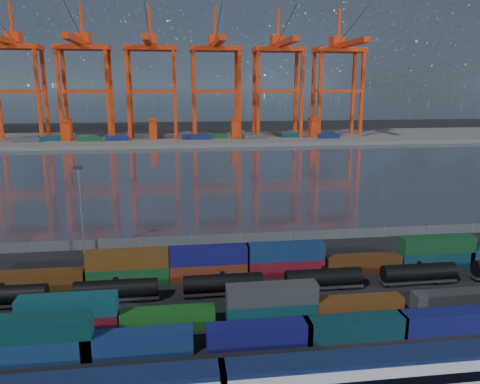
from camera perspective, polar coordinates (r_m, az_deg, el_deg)
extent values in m
plane|color=black|center=(68.53, 3.44, -13.82)|extent=(700.00, 700.00, 0.00)
plane|color=#2A313E|center=(168.31, -3.40, 2.32)|extent=(700.00, 700.00, 0.00)
cube|color=#514F4C|center=(271.94, -5.09, 6.54)|extent=(700.00, 70.00, 2.00)
cone|color=#1E2630|center=(1686.29, -14.92, 20.28)|extent=(1100.00, 1100.00, 520.00)
cone|color=#1E2630|center=(1685.35, -0.39, 19.66)|extent=(1040.00, 1040.00, 460.00)
cone|color=#1E2630|center=(1776.44, 13.18, 17.69)|extent=(960.00, 960.00, 380.00)
cone|color=#1E2630|center=(1922.38, 23.29, 15.42)|extent=(840.00, 840.00, 300.00)
cube|color=#101A3D|center=(46.67, -19.44, -20.89)|extent=(26.62, 2.87, 0.53)
cube|color=silver|center=(49.79, 14.04, -21.32)|extent=(26.62, 3.19, 4.05)
cube|color=#101A3D|center=(48.56, 14.20, -19.08)|extent=(26.62, 2.87, 0.53)
cube|color=black|center=(49.56, 14.07, -20.91)|extent=(26.65, 3.29, 1.06)
cube|color=navy|center=(60.75, -23.66, -17.22)|extent=(12.78, 2.60, 2.77)
cube|color=#0A3838|center=(59.46, -23.90, -14.90)|extent=(12.78, 2.60, 2.77)
cube|color=navy|center=(58.64, -12.30, -17.51)|extent=(12.78, 2.60, 2.77)
cube|color=#111259|center=(59.11, 2.34, -16.94)|extent=(12.78, 2.60, 2.77)
cube|color=#0A3138|center=(62.15, 13.85, -15.74)|extent=(12.78, 2.60, 2.77)
cube|color=navy|center=(67.39, 24.02, -14.17)|extent=(12.78, 2.60, 2.77)
cube|color=#570D16|center=(64.88, -20.09, -14.96)|extent=(12.11, 2.46, 2.62)
cube|color=#0E414B|center=(63.74, -20.28, -12.87)|extent=(12.11, 2.46, 2.62)
cube|color=#165419|center=(63.34, -8.76, -15.00)|extent=(12.11, 2.46, 2.62)
cube|color=#0C3B3F|center=(64.40, 3.89, -14.37)|extent=(12.11, 2.46, 2.62)
cube|color=#37383B|center=(63.24, 3.93, -12.26)|extent=(12.11, 2.46, 2.62)
cube|color=#593211|center=(67.66, 14.24, -13.35)|extent=(12.11, 2.46, 2.62)
cube|color=#37393B|center=(73.82, 24.68, -11.89)|extent=(12.11, 2.46, 2.62)
cube|color=#4D2B0F|center=(79.74, -23.06, -9.82)|extent=(12.85, 2.61, 2.79)
cube|color=#134821|center=(77.22, -13.38, -9.85)|extent=(12.85, 2.61, 2.79)
cube|color=#5A3512|center=(76.21, -13.49, -7.92)|extent=(12.85, 2.61, 2.79)
cube|color=maroon|center=(76.92, -3.76, -9.60)|extent=(12.85, 2.61, 2.79)
cube|color=#121157|center=(75.90, -3.79, -7.66)|extent=(12.85, 2.61, 2.79)
cube|color=maroon|center=(78.65, 5.51, -9.12)|extent=(12.85, 2.61, 2.79)
cube|color=navy|center=(77.66, 5.55, -7.21)|extent=(12.85, 2.61, 2.79)
cube|color=#4C280F|center=(82.65, 14.78, -8.39)|extent=(12.85, 2.61, 2.79)
cube|color=#0C3742|center=(88.37, 22.78, -7.59)|extent=(12.85, 2.61, 2.79)
cube|color=#12451F|center=(87.49, 22.94, -5.87)|extent=(12.85, 2.61, 2.79)
cylinder|color=black|center=(74.91, -26.92, -11.11)|extent=(11.79, 2.63, 2.63)
cylinder|color=black|center=(74.36, -27.03, -10.08)|extent=(0.73, 0.73, 0.45)
cube|color=black|center=(75.48, -26.80, -12.12)|extent=(12.24, 1.81, 0.36)
cube|color=black|center=(74.38, -23.74, -12.49)|extent=(2.27, 1.63, 0.54)
cylinder|color=black|center=(71.27, -14.85, -11.31)|extent=(11.79, 2.63, 2.63)
cylinder|color=black|center=(70.70, -14.92, -10.23)|extent=(0.73, 0.73, 0.45)
cube|color=black|center=(71.87, -14.78, -12.37)|extent=(12.24, 1.81, 0.36)
cube|color=black|center=(72.66, -18.04, -12.61)|extent=(2.27, 1.63, 0.54)
cube|color=black|center=(71.60, -11.45, -12.60)|extent=(2.27, 1.63, 0.54)
cylinder|color=black|center=(70.91, -2.10, -10.99)|extent=(11.79, 2.63, 2.63)
cylinder|color=black|center=(70.33, -2.11, -9.91)|extent=(0.73, 0.73, 0.45)
cube|color=black|center=(71.51, -2.09, -12.05)|extent=(12.24, 1.81, 0.36)
cube|color=black|center=(71.43, -5.43, -12.46)|extent=(2.27, 1.63, 0.54)
cube|color=black|center=(72.12, 1.21, -12.14)|extent=(2.27, 1.63, 0.54)
cylinder|color=black|center=(73.87, 10.15, -10.18)|extent=(11.79, 2.63, 2.63)
cylinder|color=black|center=(73.32, 10.19, -9.14)|extent=(0.73, 0.73, 0.45)
cube|color=black|center=(74.45, 10.10, -11.21)|extent=(12.24, 1.81, 0.36)
cube|color=black|center=(73.52, 6.99, -11.73)|extent=(2.27, 1.63, 0.54)
cube|color=black|center=(75.88, 13.09, -11.17)|extent=(2.27, 1.63, 0.54)
cylinder|color=black|center=(79.79, 20.95, -9.08)|extent=(11.79, 2.63, 2.63)
cylinder|color=black|center=(79.28, 21.03, -8.11)|extent=(0.73, 0.73, 0.45)
cube|color=black|center=(80.33, 20.87, -10.05)|extent=(12.24, 1.81, 0.36)
cube|color=black|center=(78.67, 18.18, -10.61)|extent=(2.27, 1.63, 0.54)
cube|color=black|center=(82.42, 23.38, -9.95)|extent=(2.27, 1.63, 0.54)
cube|color=#595B5E|center=(93.72, 0.16, -5.64)|extent=(160.00, 0.06, 2.00)
cylinder|color=slate|center=(97.00, -24.10, -6.10)|extent=(0.12, 0.12, 2.20)
cylinder|color=slate|center=(94.61, -18.25, -6.07)|extent=(0.12, 0.12, 2.20)
cylinder|color=slate|center=(93.24, -12.17, -5.98)|extent=(0.12, 0.12, 2.20)
cylinder|color=slate|center=(92.92, -5.99, -5.81)|extent=(0.12, 0.12, 2.20)
cylinder|color=slate|center=(93.68, 0.16, -5.59)|extent=(0.12, 0.12, 2.20)
cylinder|color=slate|center=(95.49, 6.14, -5.30)|extent=(0.12, 0.12, 2.20)
cylinder|color=slate|center=(98.29, 11.84, -4.98)|extent=(0.12, 0.12, 2.20)
cylinder|color=slate|center=(101.99, 17.16, -4.63)|extent=(0.12, 0.12, 2.20)
cylinder|color=slate|center=(106.51, 22.07, -4.27)|extent=(0.12, 0.12, 2.20)
cylinder|color=slate|center=(111.74, 26.55, -3.92)|extent=(0.12, 0.12, 2.20)
cylinder|color=slate|center=(90.78, -18.78, -2.35)|extent=(0.36, 0.36, 16.00)
cube|color=black|center=(89.06, -19.16, 2.81)|extent=(1.60, 0.40, 0.60)
cube|color=red|center=(267.89, -23.36, 10.63)|extent=(1.78, 1.78, 50.18)
cube|color=red|center=(280.82, -22.63, 10.75)|extent=(1.78, 1.78, 50.18)
cube|color=red|center=(271.34, -25.94, 10.94)|extent=(24.53, 1.56, 1.56)
cube|color=red|center=(284.11, -25.11, 11.05)|extent=(24.53, 1.56, 1.56)
cube|color=red|center=(278.38, -25.98, 15.63)|extent=(27.88, 15.61, 2.45)
cube|color=red|center=(265.85, -26.94, 16.21)|extent=(3.35, 53.53, 2.79)
cube|color=red|center=(283.02, -25.80, 16.60)|extent=(6.69, 8.92, 5.58)
cube|color=red|center=(281.75, -26.12, 18.31)|extent=(1.34, 1.34, 17.84)
cube|color=red|center=(265.32, -21.15, 10.80)|extent=(1.78, 1.78, 50.18)
cube|color=red|center=(278.37, -20.52, 10.91)|extent=(1.78, 1.78, 50.18)
cube|color=red|center=(260.86, -15.80, 11.15)|extent=(1.78, 1.78, 50.18)
cube|color=red|center=(274.12, -15.42, 11.24)|extent=(1.78, 1.78, 50.18)
cube|color=red|center=(262.77, -18.54, 11.53)|extent=(24.53, 1.56, 1.56)
cube|color=red|center=(275.94, -18.03, 11.60)|extent=(24.53, 1.56, 1.56)
cube|color=red|center=(270.03, -18.63, 16.35)|extent=(27.88, 15.61, 2.45)
cube|color=red|center=(257.09, -19.23, 17.02)|extent=(3.35, 53.53, 2.79)
cube|color=red|center=(274.81, -18.53, 17.34)|extent=(6.69, 8.92, 5.58)
cube|color=red|center=(273.50, -18.75, 19.12)|extent=(1.34, 1.34, 17.84)
cylinder|color=black|center=(255.25, -19.49, 18.80)|extent=(0.27, 45.90, 15.14)
cube|color=red|center=(259.63, -13.48, 11.28)|extent=(1.78, 1.78, 50.18)
cube|color=red|center=(272.95, -13.20, 11.35)|extent=(1.78, 1.78, 50.18)
cube|color=red|center=(258.41, -7.95, 11.50)|extent=(1.78, 1.78, 50.18)
cube|color=red|center=(271.79, -7.94, 11.56)|extent=(1.78, 1.78, 50.18)
cube|color=red|center=(258.69, -10.74, 11.95)|extent=(24.53, 1.56, 1.56)
cube|color=red|center=(272.05, -10.60, 11.99)|extent=(24.53, 1.56, 1.56)
cube|color=red|center=(266.06, -10.88, 16.84)|extent=(27.88, 15.61, 2.45)
cube|color=red|center=(252.92, -11.07, 17.56)|extent=(3.35, 53.53, 2.79)
cube|color=red|center=(270.91, -10.88, 17.83)|extent=(6.69, 8.92, 5.58)
cube|color=red|center=(269.58, -10.98, 19.64)|extent=(1.34, 1.34, 17.84)
cylinder|color=black|center=(251.05, -11.18, 19.38)|extent=(0.27, 45.90, 15.14)
cube|color=red|center=(258.60, -5.58, 11.56)|extent=(1.78, 1.78, 50.18)
cube|color=red|center=(271.97, -5.69, 11.62)|extent=(1.78, 1.78, 50.18)
cube|color=red|center=(260.68, -0.07, 11.63)|extent=(1.78, 1.78, 50.18)
cube|color=red|center=(273.95, -0.45, 11.69)|extent=(1.78, 1.78, 50.18)
cube|color=red|center=(259.31, -2.82, 12.16)|extent=(24.53, 1.56, 1.56)
cube|color=red|center=(272.64, -3.07, 12.19)|extent=(24.53, 1.56, 1.56)
cube|color=red|center=(266.67, -3.01, 17.03)|extent=(27.88, 15.61, 2.45)
cube|color=red|center=(253.55, -2.75, 17.76)|extent=(3.35, 53.53, 2.79)
cube|color=red|center=(271.51, -3.10, 18.02)|extent=(6.69, 8.92, 5.58)
cube|color=red|center=(270.18, -3.08, 19.83)|extent=(1.34, 1.34, 17.84)
cylinder|color=black|center=(251.69, -2.72, 19.58)|extent=(0.27, 45.90, 15.14)
cube|color=red|center=(262.27, 2.24, 11.62)|extent=(1.78, 1.78, 50.18)
cube|color=red|center=(275.46, 1.76, 11.69)|extent=(1.78, 1.78, 50.18)
cube|color=red|center=(267.56, 7.53, 11.55)|extent=(1.78, 1.78, 50.18)
cube|color=red|center=(280.50, 6.81, 11.63)|extent=(1.78, 1.78, 50.18)
cube|color=red|center=(264.60, 4.92, 12.14)|extent=(24.53, 1.56, 1.56)
cube|color=red|center=(277.68, 4.32, 12.19)|extent=(24.53, 1.56, 1.56)
cube|color=red|center=(271.81, 4.70, 16.93)|extent=(27.88, 15.61, 2.45)
cube|color=red|center=(258.96, 5.37, 17.62)|extent=(3.35, 53.53, 2.79)
cube|color=red|center=(276.56, 4.52, 17.90)|extent=(6.69, 8.92, 5.58)
cube|color=red|center=(275.26, 4.65, 19.68)|extent=(1.34, 1.34, 17.84)
cylinder|color=black|center=(257.13, 5.55, 19.39)|extent=(0.27, 45.90, 15.14)
cube|color=red|center=(270.46, 9.72, 11.49)|extent=(1.78, 1.78, 50.18)
cube|color=red|center=(283.27, 8.90, 11.57)|extent=(1.78, 1.78, 50.18)
cube|color=red|center=(278.69, 14.64, 11.30)|extent=(1.78, 1.78, 50.18)
cube|color=red|center=(291.13, 13.63, 11.40)|extent=(1.78, 1.78, 50.18)
cube|color=red|center=(274.29, 12.24, 11.93)|extent=(24.53, 1.56, 1.56)
cube|color=red|center=(286.93, 11.32, 12.00)|extent=(24.53, 1.56, 1.56)
cube|color=red|center=(281.25, 11.99, 16.56)|extent=(27.88, 15.61, 2.45)
cube|color=red|center=(268.85, 13.00, 17.18)|extent=(3.35, 53.53, 2.79)
cube|color=red|center=(285.85, 11.73, 17.52)|extent=(6.69, 8.92, 5.58)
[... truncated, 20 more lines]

